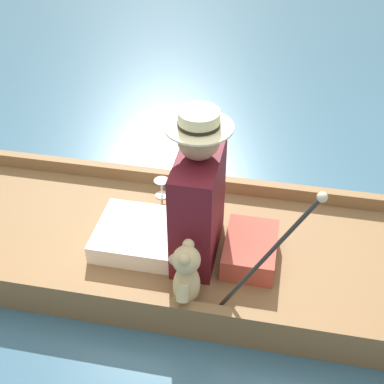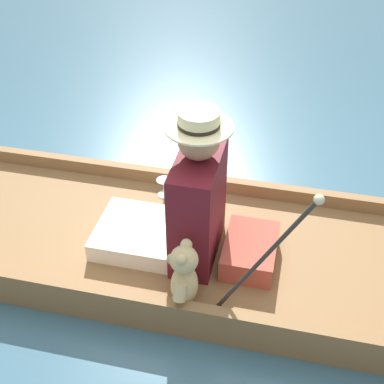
% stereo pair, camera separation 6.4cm
% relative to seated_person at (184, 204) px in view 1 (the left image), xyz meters
% --- Properties ---
extents(ground_plane, '(16.00, 16.00, 0.00)m').
position_rel_seated_person_xyz_m(ground_plane, '(0.05, 0.07, -0.44)').
color(ground_plane, '#385B70').
extents(punt_boat, '(1.09, 2.95, 0.21)m').
position_rel_seated_person_xyz_m(punt_boat, '(0.05, 0.07, -0.37)').
color(punt_boat, brown).
rests_on(punt_boat, ground_plane).
extents(seat_cushion, '(0.39, 0.27, 0.13)m').
position_rel_seated_person_xyz_m(seat_cushion, '(-0.01, -0.36, -0.25)').
color(seat_cushion, '#B24738').
rests_on(seat_cushion, punt_boat).
extents(seated_person, '(0.48, 0.73, 0.87)m').
position_rel_seated_person_xyz_m(seated_person, '(0.00, 0.00, 0.00)').
color(seated_person, white).
rests_on(seated_person, punt_boat).
extents(teddy_bear, '(0.26, 0.15, 0.37)m').
position_rel_seated_person_xyz_m(teddy_bear, '(-0.36, -0.08, -0.14)').
color(teddy_bear, tan).
rests_on(teddy_bear, punt_boat).
extents(wine_glass, '(0.09, 0.09, 0.12)m').
position_rel_seated_person_xyz_m(wine_glass, '(0.44, 0.24, -0.23)').
color(wine_glass, silver).
rests_on(wine_glass, punt_boat).
extents(walking_cane, '(0.04, 0.43, 0.80)m').
position_rel_seated_person_xyz_m(walking_cane, '(-0.39, -0.48, 0.15)').
color(walking_cane, '#2D2823').
rests_on(walking_cane, punt_boat).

